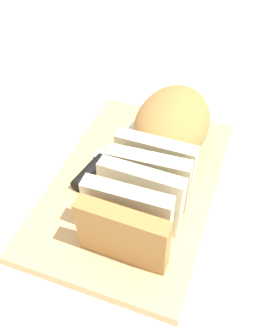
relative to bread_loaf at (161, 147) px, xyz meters
name	(u,v)px	position (x,y,z in m)	size (l,w,h in m)	color
ground_plane	(135,189)	(0.04, -0.03, -0.06)	(3.00, 3.00, 0.00)	silver
cutting_board	(135,185)	(0.04, -0.03, -0.06)	(0.37, 0.24, 0.02)	tan
bread_loaf	(161,147)	(0.00, 0.00, 0.00)	(0.34, 0.14, 0.09)	#A8753D
bread_knife	(105,158)	(0.01, -0.09, -0.04)	(0.29, 0.09, 0.02)	silver
crumb_near_knife	(165,202)	(0.07, 0.03, -0.04)	(0.01, 0.01, 0.01)	tan
crumb_near_loaf	(176,167)	(-0.01, 0.02, -0.04)	(0.01, 0.01, 0.01)	tan
crumb_stray_left	(174,196)	(0.05, 0.04, -0.04)	(0.01, 0.01, 0.01)	tan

